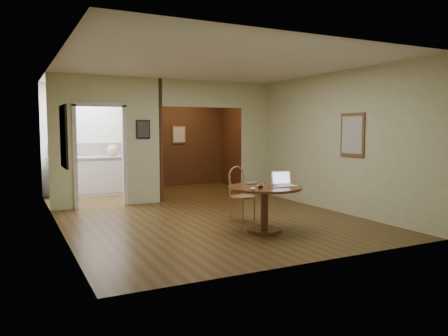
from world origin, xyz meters
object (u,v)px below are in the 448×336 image
dining_table (265,198)px  closed_laptop (256,183)px  chair (240,191)px  open_laptop (284,182)px

dining_table → closed_laptop: 0.39m
dining_table → closed_laptop: bearing=84.2°
chair → closed_laptop: (-0.00, -0.53, 0.19)m
dining_table → open_laptop: bearing=-11.7°
chair → open_laptop: size_ratio=2.70×
dining_table → open_laptop: open_laptop is taller
chair → closed_laptop: chair is taller
open_laptop → dining_table: bearing=177.9°
dining_table → closed_laptop: size_ratio=3.70×
dining_table → open_laptop: (0.31, -0.06, 0.25)m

